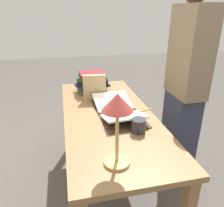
{
  "coord_description": "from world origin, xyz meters",
  "views": [
    {
      "loc": [
        -1.46,
        0.3,
        1.46
      ],
      "look_at": [
        -0.01,
        -0.03,
        0.82
      ],
      "focal_mm": 35.0,
      "sensor_mm": 36.0,
      "label": 1
    }
  ],
  "objects_px": {
    "open_book": "(118,110)",
    "reading_lamp": "(117,112)",
    "book_standing_upright": "(94,88)",
    "coffee_mug": "(139,126)",
    "book_stack_tall": "(92,82)",
    "person_reader": "(184,91)",
    "pencil": "(144,111)"
  },
  "relations": [
    {
      "from": "book_standing_upright",
      "to": "person_reader",
      "type": "distance_m",
      "value": 0.75
    },
    {
      "from": "person_reader",
      "to": "pencil",
      "type": "bearing_deg",
      "value": -77.77
    },
    {
      "from": "pencil",
      "to": "person_reader",
      "type": "distance_m",
      "value": 0.4
    },
    {
      "from": "reading_lamp",
      "to": "coffee_mug",
      "type": "relative_size",
      "value": 3.1
    },
    {
      "from": "open_book",
      "to": "pencil",
      "type": "distance_m",
      "value": 0.21
    },
    {
      "from": "pencil",
      "to": "coffee_mug",
      "type": "bearing_deg",
      "value": 152.8
    },
    {
      "from": "open_book",
      "to": "book_standing_upright",
      "type": "height_order",
      "value": "book_standing_upright"
    },
    {
      "from": "book_stack_tall",
      "to": "book_standing_upright",
      "type": "height_order",
      "value": "book_standing_upright"
    },
    {
      "from": "coffee_mug",
      "to": "person_reader",
      "type": "xyz_separation_m",
      "value": [
        0.37,
        -0.52,
        0.06
      ]
    },
    {
      "from": "coffee_mug",
      "to": "pencil",
      "type": "relative_size",
      "value": 0.76
    },
    {
      "from": "book_standing_upright",
      "to": "person_reader",
      "type": "relative_size",
      "value": 0.13
    },
    {
      "from": "coffee_mug",
      "to": "pencil",
      "type": "height_order",
      "value": "coffee_mug"
    },
    {
      "from": "book_stack_tall",
      "to": "coffee_mug",
      "type": "bearing_deg",
      "value": -167.32
    },
    {
      "from": "book_standing_upright",
      "to": "pencil",
      "type": "relative_size",
      "value": 1.37
    },
    {
      "from": "open_book",
      "to": "reading_lamp",
      "type": "relative_size",
      "value": 1.55
    },
    {
      "from": "book_stack_tall",
      "to": "open_book",
      "type": "bearing_deg",
      "value": -166.72
    },
    {
      "from": "book_stack_tall",
      "to": "coffee_mug",
      "type": "xyz_separation_m",
      "value": [
        -0.81,
        -0.18,
        -0.05
      ]
    },
    {
      "from": "book_stack_tall",
      "to": "book_standing_upright",
      "type": "bearing_deg",
      "value": 177.81
    },
    {
      "from": "person_reader",
      "to": "reading_lamp",
      "type": "bearing_deg",
      "value": -48.83
    },
    {
      "from": "open_book",
      "to": "book_stack_tall",
      "type": "bearing_deg",
      "value": 9.82
    },
    {
      "from": "reading_lamp",
      "to": "person_reader",
      "type": "bearing_deg",
      "value": -48.83
    },
    {
      "from": "book_standing_upright",
      "to": "open_book",
      "type": "bearing_deg",
      "value": -152.12
    },
    {
      "from": "book_stack_tall",
      "to": "reading_lamp",
      "type": "xyz_separation_m",
      "value": [
        -1.08,
        0.03,
        0.2
      ]
    },
    {
      "from": "coffee_mug",
      "to": "reading_lamp",
      "type": "bearing_deg",
      "value": 142.54
    },
    {
      "from": "open_book",
      "to": "reading_lamp",
      "type": "bearing_deg",
      "value": 162.01
    },
    {
      "from": "person_reader",
      "to": "open_book",
      "type": "bearing_deg",
      "value": -83.26
    },
    {
      "from": "coffee_mug",
      "to": "book_standing_upright",
      "type": "bearing_deg",
      "value": 17.56
    },
    {
      "from": "book_stack_tall",
      "to": "person_reader",
      "type": "xyz_separation_m",
      "value": [
        -0.44,
        -0.7,
        0.01
      ]
    },
    {
      "from": "open_book",
      "to": "book_stack_tall",
      "type": "height_order",
      "value": "book_stack_tall"
    },
    {
      "from": "book_standing_upright",
      "to": "coffee_mug",
      "type": "xyz_separation_m",
      "value": [
        -0.6,
        -0.19,
        -0.07
      ]
    },
    {
      "from": "book_stack_tall",
      "to": "reading_lamp",
      "type": "bearing_deg",
      "value": 178.56
    },
    {
      "from": "reading_lamp",
      "to": "coffee_mug",
      "type": "bearing_deg",
      "value": -37.46
    }
  ]
}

